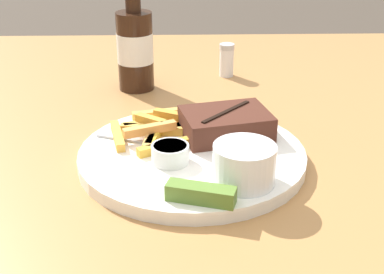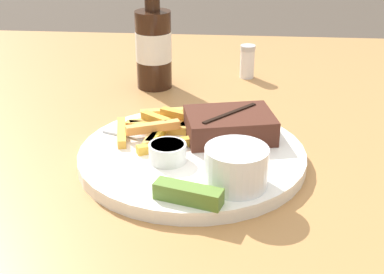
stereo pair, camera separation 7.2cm
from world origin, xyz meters
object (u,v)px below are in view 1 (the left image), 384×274
Objects in this scene: beer_bottle at (135,46)px; salt_shaker at (227,60)px; steak_portion at (226,124)px; pickle_spear at (201,194)px; dipping_sauce_cup at (170,153)px; fork_utensil at (137,140)px; dinner_plate at (192,156)px; coleslaw_cup at (244,162)px.

beer_bottle is 3.54× the size of salt_shaker.
steak_portion is 0.18m from pickle_spear.
fork_utensil is at bearing 127.21° from dipping_sauce_cup.
beer_bottle is (-0.10, 0.30, 0.07)m from dinner_plate.
salt_shaker is (0.15, 0.33, 0.01)m from fork_utensil.
salt_shaker is (0.03, 0.32, -0.00)m from steak_portion.
steak_portion is 0.14m from coleslaw_cup.
steak_portion is at bearing 94.45° from coleslaw_cup.
fork_utensil is at bearing 159.17° from dinner_plate.
beer_bottle is at bearing 103.46° from pickle_spear.
dipping_sauce_cup is (-0.03, -0.03, 0.02)m from dinner_plate.
coleslaw_cup is 0.92× the size of pickle_spear.
dipping_sauce_cup is 0.08m from fork_utensil.
dipping_sauce_cup is at bearing 110.32° from pickle_spear.
fork_utensil is (-0.13, -0.02, -0.02)m from steak_portion.
pickle_spear is at bearing -142.20° from coleslaw_cup.
beer_bottle is at bearing 101.37° from dipping_sauce_cup.
fork_utensil is at bearing -85.97° from beer_bottle.
fork_utensil is (-0.08, 0.16, -0.01)m from pickle_spear.
coleslaw_cup is 0.07m from pickle_spear.
beer_bottle reaches higher than fork_utensil.
coleslaw_cup is 0.11m from dipping_sauce_cup.
coleslaw_cup reaches higher than pickle_spear.
steak_portion is at bearing 76.25° from pickle_spear.
dinner_plate is 0.07m from steak_portion.
pickle_spear is 0.18m from fork_utensil.
dinner_plate is at bearing -136.61° from steak_portion.
coleslaw_cup is at bearing -55.61° from dinner_plate.
steak_portion reaches higher than dinner_plate.
coleslaw_cup reaches higher than steak_portion.
dipping_sauce_cup is at bearing -105.14° from salt_shaker.
dinner_plate is 2.40× the size of fork_utensil.
coleslaw_cup is at bearing 37.80° from pickle_spear.
salt_shaker reaches higher than fork_utensil.
steak_portion is 0.29m from beer_bottle.
steak_portion is at bearing 28.88° from fork_utensil.
dinner_plate is at bearing -102.14° from salt_shaker.
salt_shaker is at bearing 77.86° from dinner_plate.
steak_portion is at bearing -59.76° from beer_bottle.
pickle_spear is at bearing -103.75° from steak_portion.
pickle_spear is (0.04, -0.10, -0.00)m from dipping_sauce_cup.
salt_shaker is at bearing 84.87° from steak_portion.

